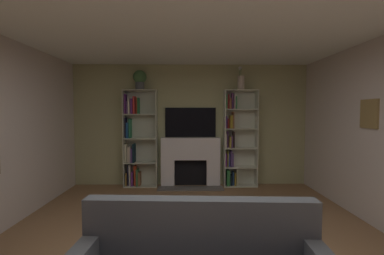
{
  "coord_description": "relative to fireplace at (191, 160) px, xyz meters",
  "views": [
    {
      "loc": [
        -0.07,
        -2.86,
        1.63
      ],
      "look_at": [
        0.0,
        1.31,
        1.39
      ],
      "focal_mm": 25.98,
      "sensor_mm": 36.0,
      "label": 1
    }
  ],
  "objects": [
    {
      "name": "fireplace",
      "position": [
        0.0,
        0.0,
        0.0
      ],
      "size": [
        1.37,
        0.55,
        1.06
      ],
      "color": "white",
      "rests_on": "ground_plane"
    },
    {
      "name": "coffee_table",
      "position": [
        0.02,
        -3.29,
        -0.19
      ],
      "size": [
        0.81,
        0.44,
        0.45
      ],
      "color": "#856E56",
      "rests_on": "ground_plane"
    },
    {
      "name": "bookshelf_right",
      "position": [
        0.99,
        0.02,
        0.43
      ],
      "size": [
        0.72,
        0.3,
        2.09
      ],
      "color": "silver",
      "rests_on": "ground_plane"
    },
    {
      "name": "ceiling",
      "position": [
        0.0,
        -3.15,
        2.12
      ],
      "size": [
        5.24,
        6.66,
        0.06
      ],
      "primitive_type": "cube",
      "color": "white",
      "rests_on": "wall_back_accent"
    },
    {
      "name": "potted_plant",
      "position": [
        -1.08,
        -0.02,
        1.76
      ],
      "size": [
        0.29,
        0.29,
        0.42
      ],
      "color": "#54595F",
      "rests_on": "bookshelf_left"
    },
    {
      "name": "wall_back_accent",
      "position": [
        0.0,
        0.16,
        0.76
      ],
      "size": [
        5.24,
        0.06,
        2.66
      ],
      "primitive_type": "cube",
      "color": "tan",
      "rests_on": "ground_plane"
    },
    {
      "name": "vase_with_flowers",
      "position": [
        1.08,
        -0.02,
        1.69
      ],
      "size": [
        0.14,
        0.14,
        0.5
      ],
      "color": "beige",
      "rests_on": "bookshelf_right"
    },
    {
      "name": "tv",
      "position": [
        0.0,
        0.1,
        0.82
      ],
      "size": [
        1.11,
        0.06,
        0.65
      ],
      "primitive_type": "cube",
      "color": "black",
      "rests_on": "fireplace"
    },
    {
      "name": "bookshelf_left",
      "position": [
        -1.17,
        0.02,
        0.42
      ],
      "size": [
        0.72,
        0.29,
        2.09
      ],
      "color": "beige",
      "rests_on": "ground_plane"
    }
  ]
}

